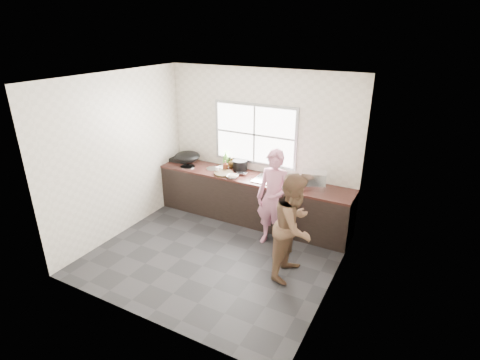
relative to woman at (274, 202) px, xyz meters
The scene contains 30 objects.
floor 1.25m from the woman, 131.98° to the right, with size 3.60×3.20×0.01m, color #262628.
ceiling 2.19m from the woman, 131.98° to the right, with size 3.60×3.20×0.01m, color silver.
wall_back 1.25m from the woman, 127.41° to the left, with size 3.60×0.01×2.70m, color silver.
wall_left 2.64m from the woman, 163.37° to the right, with size 0.01×3.20×2.70m, color beige.
wall_right 1.48m from the woman, 32.86° to the right, with size 0.01×3.20×2.70m, color beige.
wall_front 2.51m from the woman, 105.82° to the right, with size 3.60×0.01×2.70m, color beige.
cabinet 0.93m from the woman, 140.21° to the left, with size 3.60×0.62×0.82m, color black.
countertop 0.87m from the woman, 140.21° to the left, with size 3.60×0.64×0.04m, color #381C17.
sink 0.65m from the woman, 119.57° to the left, with size 0.55×0.45×0.02m, color silver.
faucet 0.86m from the woman, 112.62° to the left, with size 0.02×0.02×0.30m, color silver.
window_frame 1.40m from the woman, 131.85° to the left, with size 1.60×0.05×1.10m, color #9EA0A5.
window_glazing 1.38m from the woman, 132.70° to the left, with size 1.50×0.01×1.00m, color white.
woman is the anchor object (origin of this frame).
person_side 0.84m from the woman, 47.64° to the right, with size 0.75×0.58×1.54m, color brown.
cutting_board 1.25m from the woman, 160.14° to the left, with size 0.35×0.35×0.04m, color #322413.
cleaver 1.03m from the woman, 148.20° to the left, with size 0.20×0.10×0.01m, color silver.
bowl_mince 1.01m from the woman, 160.03° to the left, with size 0.21×0.21×0.05m, color silver.
bowl_crabs 0.39m from the woman, 108.93° to the left, with size 0.20×0.20×0.06m, color white.
bowl_held 0.52m from the woman, 110.03° to the left, with size 0.18×0.18×0.06m, color white.
black_pot 1.26m from the woman, 143.81° to the left, with size 0.27×0.27×0.19m, color black.
plate_food 1.53m from the woman, 151.84° to the left, with size 0.22×0.22×0.02m, color white.
bottle_green 1.57m from the woman, 149.56° to the left, with size 0.12×0.12×0.31m, color #58A134.
bottle_brown_tall 1.41m from the woman, 153.58° to the left, with size 0.08×0.08×0.17m, color #512314.
bottle_brown_short 1.45m from the woman, 147.03° to the left, with size 0.14×0.14×0.18m, color #422C10.
glass_jar 1.42m from the woman, 160.68° to the left, with size 0.07×0.07×0.10m, color white.
burner 2.42m from the woman, 163.01° to the left, with size 0.42×0.42×0.06m, color black.
wok 2.15m from the woman, 164.73° to the left, with size 0.49×0.49×0.19m, color black.
dish_rack 0.77m from the woman, 51.29° to the left, with size 0.39×0.28×0.30m, color silver.
pot_lid_left 2.01m from the woman, 167.77° to the left, with size 0.27×0.27×0.01m, color #AFB1B6.
pot_lid_right 1.60m from the woman, 159.39° to the left, with size 0.23×0.23×0.01m, color #B8BCBF.
Camera 1 is at (2.71, -4.22, 3.32)m, focal length 28.00 mm.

